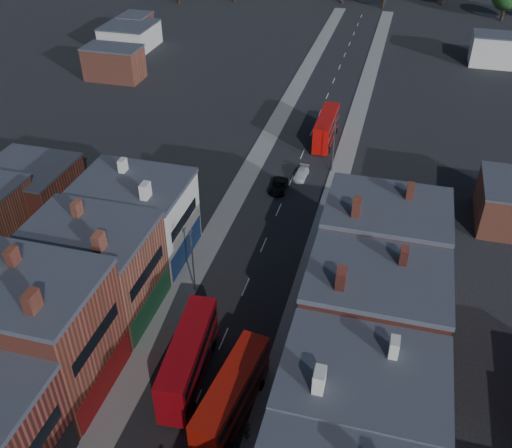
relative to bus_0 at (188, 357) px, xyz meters
The scene contains 10 objects.
pavement_west 31.89m from the bus_0, 99.05° to the left, with size 3.00×200.00×0.12m, color gray.
pavement_east 32.49m from the bus_0, 75.70° to the left, with size 3.00×200.00×0.12m, color gray.
lamp_post_2 12.14m from the bus_0, 108.01° to the left, with size 0.25×0.70×8.12m.
lamp_post_3 41.97m from the bus_0, 80.80° to the left, with size 0.25×0.70×8.12m.
bus_0 is the anchor object (origin of this frame).
bus_1 5.80m from the bus_0, 30.42° to the right, with size 3.91×11.23×4.75m.
bus_2 50.69m from the bus_0, 85.24° to the left, with size 2.79×10.79×4.65m.
car_2 34.31m from the bus_0, 89.50° to the left, with size 2.16×4.68×1.30m, color black.
car_3 38.59m from the bus_0, 85.98° to the left, with size 1.69×4.16×1.21m, color white.
ped_3 8.46m from the bus_0, 35.09° to the right, with size 1.13×0.51×1.92m, color #565049.
Camera 1 is at (13.54, -13.62, 42.18)m, focal length 40.00 mm.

